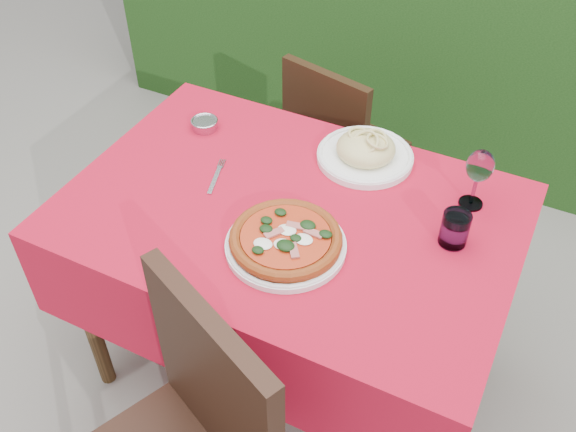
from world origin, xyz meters
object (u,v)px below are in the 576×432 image
at_px(wine_glass, 480,168).
at_px(fork, 215,180).
at_px(steel_ramekin, 205,125).
at_px(pizza_plate, 286,241).
at_px(water_glass, 454,230).
at_px(chair_far, 337,143).
at_px(pasta_plate, 365,152).

height_order(wine_glass, fork, wine_glass).
bearing_deg(steel_ramekin, fork, -51.86).
bearing_deg(pizza_plate, wine_glass, 45.01).
relative_size(water_glass, fork, 0.55).
height_order(water_glass, steel_ramekin, water_glass).
bearing_deg(wine_glass, fork, -161.45).
height_order(chair_far, fork, chair_far).
xyz_separation_m(pasta_plate, fork, (-0.36, -0.29, -0.03)).
distance_m(chair_far, pizza_plate, 0.92).
distance_m(water_glass, steel_ramekin, 0.87).
distance_m(chair_far, water_glass, 0.91).
bearing_deg(wine_glass, pasta_plate, 170.41).
xyz_separation_m(chair_far, wine_glass, (0.59, -0.45, 0.41)).
distance_m(pizza_plate, pasta_plate, 0.45).
distance_m(pasta_plate, wine_glass, 0.36).
xyz_separation_m(pizza_plate, wine_glass, (0.39, 0.39, 0.10)).
height_order(pizza_plate, wine_glass, wine_glass).
relative_size(pizza_plate, wine_glass, 1.89).
bearing_deg(fork, pasta_plate, 22.50).
xyz_separation_m(pasta_plate, water_glass, (0.34, -0.23, 0.01)).
xyz_separation_m(water_glass, fork, (-0.69, -0.06, -0.04)).
bearing_deg(wine_glass, pizza_plate, -134.99).
bearing_deg(pasta_plate, water_glass, -34.19).
distance_m(chair_far, pasta_plate, 0.56).
xyz_separation_m(pasta_plate, wine_glass, (0.34, -0.06, 0.10)).
distance_m(pasta_plate, water_glass, 0.41).
distance_m(chair_far, steel_ramekin, 0.62).
height_order(chair_far, pasta_plate, pasta_plate).
bearing_deg(fork, water_glass, -11.67).
bearing_deg(chair_far, fork, 94.60).
relative_size(fork, steel_ramekin, 2.18).
height_order(water_glass, wine_glass, wine_glass).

